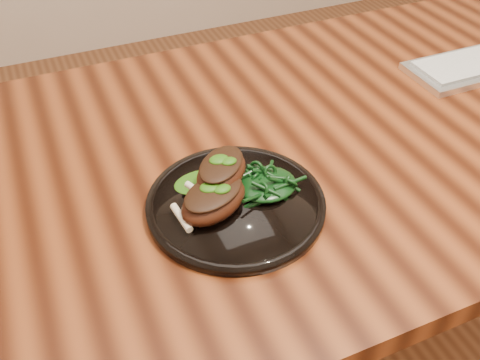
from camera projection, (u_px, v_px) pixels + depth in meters
name	position (u px, v px, depth m)	size (l,w,h in m)	color
desk	(367.00, 152.00, 1.03)	(1.60, 0.80, 0.75)	#331206
plate	(236.00, 204.00, 0.79)	(0.26, 0.26, 0.02)	black
lamb_chop_front	(213.00, 199.00, 0.75)	(0.13, 0.11, 0.05)	#3E190C
lamb_chop_back	(221.00, 171.00, 0.77)	(0.12, 0.12, 0.05)	#3E190C
herb_smear	(201.00, 182.00, 0.81)	(0.09, 0.06, 0.01)	#184907
greens_heap	(267.00, 181.00, 0.79)	(0.09, 0.09, 0.03)	black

